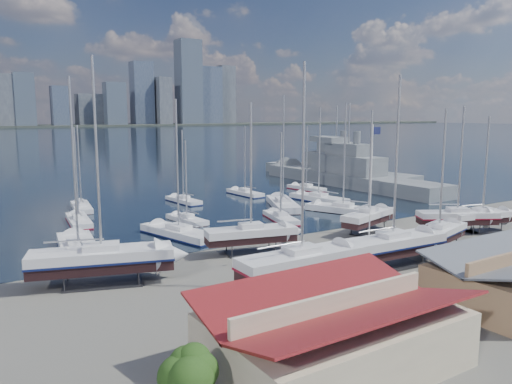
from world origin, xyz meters
TOP-DOWN VIEW (x-y plane):
  - ground at (0.00, -10.00)m, footprint 1400.00×1400.00m
  - water at (0.00, 300.00)m, footprint 1400.00×600.00m
  - shed_red at (-18.00, -26.00)m, footprint 14.70×9.45m
  - sailboat_cradle_0 at (-25.21, -4.91)m, footprint 12.33×6.77m
  - sailboat_cradle_1 at (-11.40, -14.52)m, footprint 11.56×3.42m
  - sailboat_cradle_2 at (-9.47, -3.54)m, footprint 9.82×4.90m
  - sailboat_cradle_3 at (-0.73, -14.74)m, footprint 11.28×3.81m
  - sailboat_cradle_4 at (7.40, -3.53)m, footprint 9.34×4.94m
  - sailboat_cradle_5 at (7.23, -13.82)m, footprint 9.50×4.86m
  - sailboat_cradle_6 at (16.21, -9.58)m, footprint 9.52×7.02m
  - sailboat_cradle_7 at (19.35, -10.85)m, footprint 8.89×4.30m
  - sailboat_moored_0 at (-24.73, 5.53)m, footprint 5.20×12.97m
  - sailboat_moored_1 at (-21.15, 20.61)m, footprint 3.47×9.12m
  - sailboat_moored_2 at (-18.47, 30.27)m, footprint 3.65×9.08m
  - sailboat_moored_3 at (-12.99, 6.82)m, footprint 5.91×11.65m
  - sailboat_moored_4 at (-8.73, 13.81)m, footprint 3.06×7.78m
  - sailboat_moored_5 at (-2.93, 27.64)m, footprint 3.08×8.48m
  - sailboat_moored_6 at (2.43, 7.87)m, footprint 4.39×8.72m
  - sailboat_moored_7 at (8.19, 15.37)m, footprint 7.98×12.19m
  - sailboat_moored_8 at (9.53, 28.76)m, footprint 3.00×8.76m
  - sailboat_moored_9 at (13.30, 7.34)m, footprint 7.28×11.33m
  - sailboat_moored_10 at (16.41, 16.67)m, footprint 4.72×11.18m
  - sailboat_moored_11 at (22.46, 27.55)m, footprint 3.38×8.72m
  - naval_ship_east at (33.57, 28.25)m, footprint 7.44×45.77m
  - naval_ship_west at (39.40, 38.48)m, footprint 11.31×41.25m
  - car_a at (-11.18, -20.49)m, footprint 1.88×4.66m
  - car_b at (-9.29, -18.30)m, footprint 5.26×3.36m
  - car_c at (4.59, -20.51)m, footprint 3.72×6.00m
  - car_d at (6.91, -18.93)m, footprint 3.26×5.17m
  - tree at (-27.05, -26.18)m, footprint 2.61×2.61m
  - flagpole at (2.34, -8.77)m, footprint 1.17×0.12m

SIDE VIEW (x-z plane):
  - water at x=0.00m, z-range -0.35..0.05m
  - ground at x=0.00m, z-range 0.00..0.00m
  - sailboat_moored_1 at x=-21.15m, z-range -6.35..6.96m
  - sailboat_moored_8 at x=9.53m, z-range -6.13..6.74m
  - sailboat_moored_11 at x=22.46m, z-range -6.04..6.66m
  - sailboat_moored_6 at x=2.43m, z-range -5.97..6.59m
  - sailboat_moored_10 at x=16.41m, z-range -7.79..8.41m
  - sailboat_moored_5 at x=-2.93m, z-range -5.89..6.51m
  - sailboat_moored_3 at x=-12.99m, z-range -8.07..8.69m
  - sailboat_moored_0 at x=-24.73m, z-range -9.11..9.74m
  - sailboat_moored_9 at x=13.30m, z-range -8.00..8.64m
  - sailboat_moored_2 at x=-18.47m, z-range -6.34..6.99m
  - sailboat_moored_7 at x=8.19m, z-range -8.65..9.30m
  - sailboat_moored_4 at x=-8.73m, z-range -5.39..6.04m
  - car_d at x=6.91m, z-range 0.00..1.40m
  - car_c at x=4.59m, z-range 0.00..1.55m
  - car_a at x=-11.18m, z-range 0.00..1.59m
  - car_b at x=-9.29m, z-range 0.00..1.64m
  - naval_ship_east at x=33.57m, z-range -7.40..10.72m
  - naval_ship_west at x=39.40m, z-range -7.17..10.50m
  - sailboat_cradle_7 at x=19.35m, z-range -5.09..9.05m
  - sailboat_cradle_5 at x=7.23m, z-range -5.43..9.45m
  - sailboat_cradle_4 at x=7.40m, z-range -5.38..9.40m
  - sailboat_cradle_6 at x=16.21m, z-range -5.64..9.71m
  - sailboat_cradle_2 at x=-9.47m, z-range -5.70..9.79m
  - sailboat_cradle_3 at x=-0.73m, z-range -6.74..11.07m
  - sailboat_cradle_1 at x=-11.40m, z-range -7.00..11.39m
  - sailboat_cradle_0 at x=-25.21m, z-range -7.26..11.71m
  - shed_red at x=-18.00m, z-range 0.07..4.57m
  - tree at x=-27.05m, z-range 0.54..4.28m
  - flagpole at x=2.34m, z-range 1.10..14.38m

